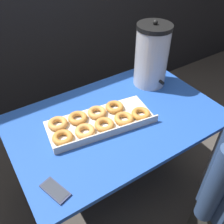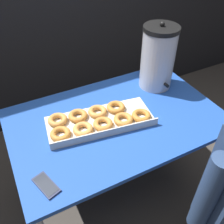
# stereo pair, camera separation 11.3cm
# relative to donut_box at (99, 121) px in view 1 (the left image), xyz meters

# --- Properties ---
(ground_plane) EXTENTS (12.00, 12.00, 0.00)m
(ground_plane) POSITION_rel_donut_box_xyz_m (0.12, -0.01, -0.77)
(ground_plane) COLOR #3D3833
(folding_table) EXTENTS (1.30, 0.84, 0.75)m
(folding_table) POSITION_rel_donut_box_xyz_m (0.12, -0.01, -0.07)
(folding_table) COLOR #1E479E
(folding_table) RESTS_ON ground
(donut_box) EXTENTS (0.67, 0.36, 0.05)m
(donut_box) POSITION_rel_donut_box_xyz_m (0.00, 0.00, 0.00)
(donut_box) COLOR beige
(donut_box) RESTS_ON folding_table
(coffee_urn) EXTENTS (0.23, 0.27, 0.47)m
(coffee_urn) POSITION_rel_donut_box_xyz_m (0.54, 0.19, 0.20)
(coffee_urn) COLOR #B7B7BC
(coffee_urn) RESTS_ON folding_table
(cell_phone) EXTENTS (0.11, 0.17, 0.01)m
(cell_phone) POSITION_rel_donut_box_xyz_m (-0.40, -0.28, -0.02)
(cell_phone) COLOR #2D334C
(cell_phone) RESTS_ON folding_table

